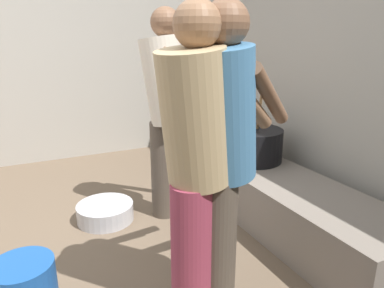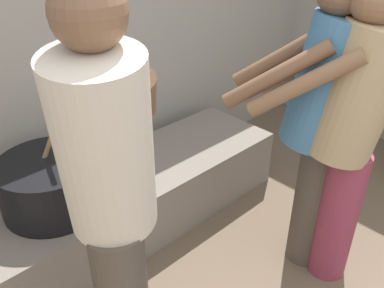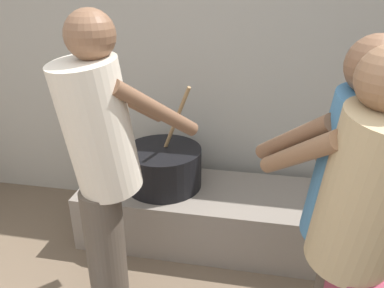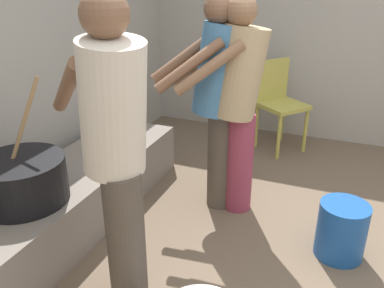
{
  "view_description": "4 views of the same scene",
  "coord_description": "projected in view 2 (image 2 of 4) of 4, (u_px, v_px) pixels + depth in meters",
  "views": [
    {
      "loc": [
        1.96,
        0.2,
        1.37
      ],
      "look_at": [
        -0.09,
        1.2,
        0.69
      ],
      "focal_mm": 32.71,
      "sensor_mm": 36.0,
      "label": 1
    },
    {
      "loc": [
        -0.99,
        0.2,
        1.72
      ],
      "look_at": [
        0.08,
        1.33,
        0.81
      ],
      "focal_mm": 37.65,
      "sensor_mm": 36.0,
      "label": 2
    },
    {
      "loc": [
        0.25,
        -0.29,
        1.71
      ],
      "look_at": [
        -0.1,
        1.55,
        0.87
      ],
      "focal_mm": 35.12,
      "sensor_mm": 36.0,
      "label": 3
    },
    {
      "loc": [
        -1.89,
        0.2,
        1.64
      ],
      "look_at": [
        0.26,
        1.06,
        0.64
      ],
      "focal_mm": 36.88,
      "sensor_mm": 36.0,
      "label": 4
    }
  ],
  "objects": [
    {
      "name": "cook_in_cream_shirt",
      "position": [
        111.0,
        192.0,
        1.33
      ],
      "size": [
        0.65,
        0.72,
        1.6
      ],
      "color": "#4C4238",
      "rests_on": "ground_plane"
    },
    {
      "name": "hearth_ledge",
      "position": [
        131.0,
        199.0,
        2.46
      ],
      "size": [
        2.01,
        0.6,
        0.39
      ],
      "primitive_type": "cube",
      "color": "slate",
      "rests_on": "ground_plane"
    },
    {
      "name": "block_enclosure_rear",
      "position": [
        55.0,
        50.0,
        2.32
      ],
      "size": [
        5.01,
        0.2,
        2.04
      ],
      "primitive_type": "cube",
      "color": "#9E998E",
      "rests_on": "ground_plane"
    },
    {
      "name": "cooking_pot_main",
      "position": [
        52.0,
        183.0,
        2.04
      ],
      "size": [
        0.52,
        0.52,
        0.72
      ],
      "color": "black",
      "rests_on": "hearth_ledge"
    },
    {
      "name": "cook_in_blue_shirt",
      "position": [
        321.0,
        117.0,
        1.89
      ],
      "size": [
        0.61,
        0.72,
        1.54
      ],
      "color": "#4C4238",
      "rests_on": "ground_plane"
    },
    {
      "name": "cook_in_tan_shirt",
      "position": [
        349.0,
        128.0,
        1.81
      ],
      "size": [
        0.59,
        0.72,
        1.53
      ],
      "color": "#8C3347",
      "rests_on": "ground_plane"
    }
  ]
}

